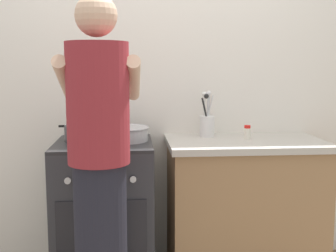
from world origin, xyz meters
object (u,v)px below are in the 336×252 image
at_px(spice_bottle, 247,132).
at_px(utensil_crock, 207,122).
at_px(mixing_bowl, 126,133).
at_px(person, 100,171).
at_px(stove_range, 105,212).
at_px(pot, 81,133).

bearing_deg(spice_bottle, utensil_crock, 154.15).
xyz_separation_m(utensil_crock, spice_bottle, (0.24, -0.12, -0.05)).
relative_size(mixing_bowl, person, 0.17).
bearing_deg(person, utensil_crock, 48.09).
relative_size(stove_range, mixing_bowl, 3.13).
distance_m(stove_range, pot, 0.52).
bearing_deg(spice_bottle, person, -145.66).
distance_m(pot, spice_bottle, 1.06).
distance_m(pot, utensil_crock, 0.82).
bearing_deg(utensil_crock, spice_bottle, -25.85).
bearing_deg(mixing_bowl, spice_bottle, 0.44).
height_order(stove_range, person, person).
bearing_deg(spice_bottle, mixing_bowl, -179.56).
bearing_deg(person, spice_bottle, 34.34).
xyz_separation_m(stove_range, spice_bottle, (0.92, 0.04, 0.49)).
bearing_deg(pot, person, -75.96).
height_order(spice_bottle, person, person).
distance_m(stove_range, utensil_crock, 0.88).
xyz_separation_m(stove_range, utensil_crock, (0.68, 0.15, 0.55)).
xyz_separation_m(pot, spice_bottle, (1.06, -0.01, -0.01)).
xyz_separation_m(utensil_crock, person, (-0.66, -0.73, -0.14)).
bearing_deg(stove_range, pot, 161.74).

